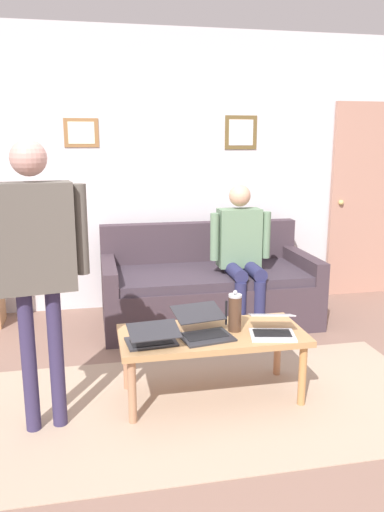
% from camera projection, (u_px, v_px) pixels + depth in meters
% --- Properties ---
extents(ground_plane, '(7.68, 7.68, 0.00)m').
position_uv_depth(ground_plane, '(219.00, 407.00, 3.18)').
color(ground_plane, '#806053').
extents(area_rug, '(2.96, 1.48, 0.01)m').
position_uv_depth(area_rug, '(215.00, 403.00, 3.23)').
color(area_rug, tan).
rests_on(area_rug, ground_plane).
extents(back_wall, '(7.04, 0.11, 2.70)m').
position_uv_depth(back_wall, '(165.00, 172.00, 4.98)').
color(back_wall, silver).
rests_on(back_wall, ground_plane).
extents(interior_door, '(0.82, 0.09, 2.05)m').
position_uv_depth(interior_door, '(366.00, 201.00, 5.39)').
color(interior_door, tan).
rests_on(interior_door, ground_plane).
extents(couch, '(1.93, 0.94, 0.88)m').
position_uv_depth(couch, '(207.00, 289.00, 4.68)').
color(couch, '#3E3038').
rests_on(couch, ground_plane).
extents(coffee_table, '(1.19, 0.55, 0.45)m').
position_uv_depth(coffee_table, '(212.00, 340.00, 3.23)').
color(coffee_table, '#AF8252').
rests_on(coffee_table, ground_plane).
extents(laptop_left, '(0.37, 0.42, 0.15)m').
position_uv_depth(laptop_left, '(203.00, 328.00, 3.17)').
color(laptop_left, '#28282D').
rests_on(laptop_left, coffee_table).
extents(laptop_center, '(0.33, 0.34, 0.14)m').
position_uv_depth(laptop_center, '(272.00, 328.00, 3.18)').
color(laptop_center, silver).
rests_on(laptop_center, coffee_table).
extents(laptop_right, '(0.33, 0.31, 0.14)m').
position_uv_depth(laptop_right, '(152.00, 338.00, 3.02)').
color(laptop_right, '#28282D').
rests_on(laptop_right, coffee_table).
extents(french_press, '(0.11, 0.09, 0.27)m').
position_uv_depth(french_press, '(235.00, 312.00, 3.23)').
color(french_press, '#4C3323').
rests_on(french_press, coffee_table).
extents(person_standing, '(0.59, 0.25, 1.66)m').
position_uv_depth(person_standing, '(35.00, 251.00, 2.73)').
color(person_standing, '#342C4F').
rests_on(person_standing, ground_plane).
extents(person_seated, '(0.55, 0.51, 1.28)m').
position_uv_depth(person_seated, '(241.00, 249.00, 4.41)').
color(person_seated, '#27284F').
rests_on(person_seated, ground_plane).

